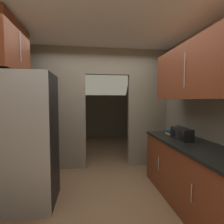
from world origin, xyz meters
TOP-DOWN VIEW (x-y plane):
  - ground at (0.00, 0.00)m, footprint 20.00×20.00m
  - kitchen_overhead_slab at (0.00, 0.44)m, footprint 3.51×6.95m
  - kitchen_partition at (-0.06, 1.48)m, footprint 3.11×0.12m
  - adjoining_room_shell at (0.00, 3.56)m, footprint 3.11×3.17m
  - refrigerator at (-1.15, 0.18)m, footprint 0.84×0.74m
  - lower_cabinet_run at (1.22, -0.20)m, footprint 0.67×2.08m
  - upper_cabinet_counterside at (1.22, -0.20)m, footprint 0.36×1.87m
  - upper_cabinet_fridgeside at (-1.37, 0.28)m, footprint 0.36×0.92m
  - boombox at (1.19, 0.09)m, footprint 0.18×0.41m
  - book_stack at (1.18, 0.43)m, footprint 0.15×0.17m

SIDE VIEW (x-z plane):
  - ground at x=0.00m, z-range 0.00..0.00m
  - lower_cabinet_run at x=1.22m, z-range 0.00..0.90m
  - refrigerator at x=-1.15m, z-range 0.00..1.88m
  - book_stack at x=1.18m, z-range 0.90..1.01m
  - boombox at x=1.19m, z-range 0.89..1.09m
  - adjoining_room_shell at x=0.00m, z-range 0.00..2.64m
  - kitchen_partition at x=-0.06m, z-range 0.09..2.73m
  - upper_cabinet_counterside at x=1.22m, z-range 1.53..2.29m
  - upper_cabinet_fridgeside at x=-1.37m, z-range 1.91..2.62m
  - kitchen_overhead_slab at x=0.00m, z-range 2.64..2.70m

